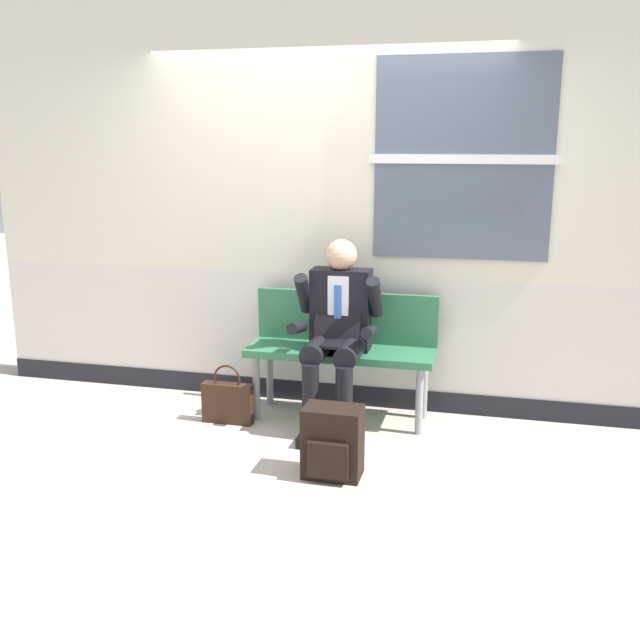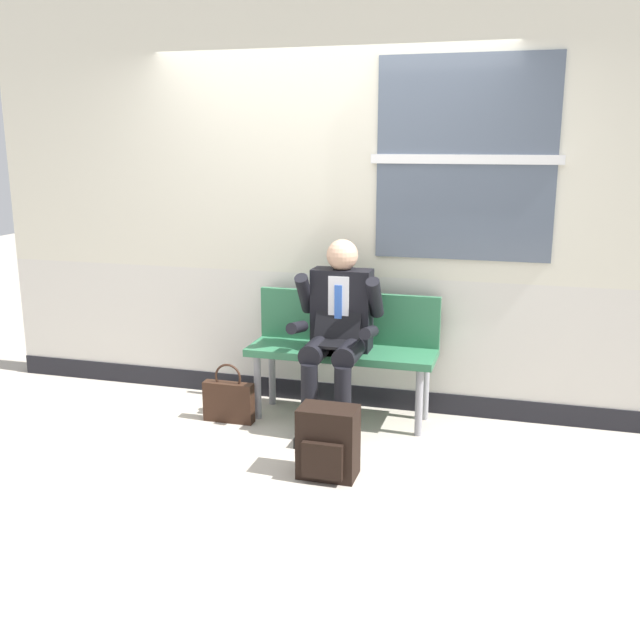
% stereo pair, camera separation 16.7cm
% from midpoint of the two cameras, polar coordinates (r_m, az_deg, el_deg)
% --- Properties ---
extents(ground_plane, '(18.00, 18.00, 0.00)m').
position_cam_midpoint_polar(ground_plane, '(4.88, -0.69, -8.99)').
color(ground_plane, '#B2A899').
extents(station_wall, '(5.17, 0.17, 2.95)m').
position_cam_midpoint_polar(station_wall, '(5.21, 1.75, 9.15)').
color(station_wall, beige).
rests_on(station_wall, ground).
extents(bench_with_person, '(1.28, 0.42, 0.87)m').
position_cam_midpoint_polar(bench_with_person, '(5.06, 2.83, -1.75)').
color(bench_with_person, '#2D6B47').
rests_on(bench_with_person, ground).
extents(person_seated, '(0.57, 0.70, 1.26)m').
position_cam_midpoint_polar(person_seated, '(4.84, 2.32, -0.73)').
color(person_seated, black).
rests_on(person_seated, ground).
extents(backpack, '(0.33, 0.25, 0.42)m').
position_cam_midpoint_polar(backpack, '(4.25, 1.76, -9.55)').
color(backpack, black).
rests_on(backpack, ground).
extents(handbag, '(0.35, 0.09, 0.42)m').
position_cam_midpoint_polar(handbag, '(5.09, -6.18, -6.25)').
color(handbag, '#331E14').
rests_on(handbag, ground).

